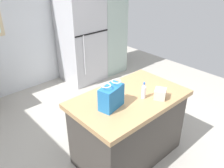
% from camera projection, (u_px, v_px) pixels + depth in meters
% --- Properties ---
extents(ground, '(6.50, 6.50, 0.00)m').
position_uv_depth(ground, '(115.00, 151.00, 3.12)').
color(ground, '#ADA89E').
extents(back_wall, '(5.42, 0.13, 2.63)m').
position_uv_depth(back_wall, '(20.00, 21.00, 4.13)').
color(back_wall, silver).
rests_on(back_wall, ground).
extents(kitchen_island, '(1.36, 0.84, 0.88)m').
position_uv_depth(kitchen_island, '(128.00, 127.00, 2.87)').
color(kitchen_island, '#423D38').
rests_on(kitchen_island, ground).
extents(refrigerator, '(0.78, 0.75, 1.72)m').
position_uv_depth(refrigerator, '(81.00, 40.00, 4.66)').
color(refrigerator, '#B7B7BC').
rests_on(refrigerator, ground).
extents(tall_cabinet, '(0.58, 0.67, 2.08)m').
position_uv_depth(tall_cabinet, '(107.00, 25.00, 4.99)').
color(tall_cabinet, '#9EB2A8').
rests_on(tall_cabinet, ground).
extents(shopping_bag, '(0.30, 0.21, 0.29)m').
position_uv_depth(shopping_bag, '(111.00, 97.00, 2.42)').
color(shopping_bag, '#236BAD').
rests_on(shopping_bag, kitchen_island).
extents(small_box, '(0.18, 0.18, 0.11)m').
position_uv_depth(small_box, '(160.00, 94.00, 2.62)').
color(small_box, beige).
rests_on(small_box, kitchen_island).
extents(bottle, '(0.05, 0.05, 0.20)m').
position_uv_depth(bottle, '(144.00, 91.00, 2.60)').
color(bottle, white).
rests_on(bottle, kitchen_island).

